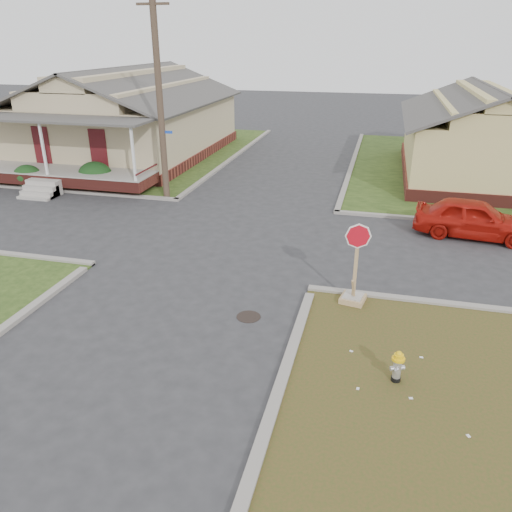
% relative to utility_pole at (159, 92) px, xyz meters
% --- Properties ---
extents(ground, '(120.00, 120.00, 0.00)m').
position_rel_utility_pole_xyz_m(ground, '(4.20, -8.90, -4.66)').
color(ground, '#2D2D30').
rests_on(ground, ground).
extents(verge_far_left, '(19.00, 19.00, 0.05)m').
position_rel_utility_pole_xyz_m(verge_far_left, '(-8.80, 9.10, -4.64)').
color(verge_far_left, '#293F16').
rests_on(verge_far_left, ground).
extents(curbs, '(80.00, 40.00, 0.12)m').
position_rel_utility_pole_xyz_m(curbs, '(4.20, -3.90, -4.66)').
color(curbs, gray).
rests_on(curbs, ground).
extents(manhole, '(0.64, 0.64, 0.01)m').
position_rel_utility_pole_xyz_m(manhole, '(6.40, -9.40, -4.66)').
color(manhole, black).
rests_on(manhole, ground).
extents(corner_house, '(10.10, 15.50, 5.30)m').
position_rel_utility_pole_xyz_m(corner_house, '(-5.80, 7.78, -2.38)').
color(corner_house, maroon).
rests_on(corner_house, ground).
extents(side_house_yellow, '(7.60, 11.60, 4.70)m').
position_rel_utility_pole_xyz_m(side_house_yellow, '(14.20, 7.60, -2.47)').
color(side_house_yellow, maroon).
rests_on(side_house_yellow, ground).
extents(utility_pole, '(1.80, 0.28, 9.00)m').
position_rel_utility_pole_xyz_m(utility_pole, '(0.00, 0.00, 0.00)').
color(utility_pole, '#3D2C23').
rests_on(utility_pole, ground).
extents(fire_hydrant, '(0.28, 0.28, 0.74)m').
position_rel_utility_pole_xyz_m(fire_hydrant, '(10.15, -11.27, -4.21)').
color(fire_hydrant, black).
rests_on(fire_hydrant, ground).
extents(stop_sign, '(0.65, 0.64, 2.30)m').
position_rel_utility_pole_xyz_m(stop_sign, '(9.01, -7.96, -4.12)').
color(stop_sign, tan).
rests_on(stop_sign, ground).
extents(red_sedan, '(4.36, 2.19, 1.43)m').
position_rel_utility_pole_xyz_m(red_sedan, '(12.90, -1.76, -3.95)').
color(red_sedan, '#AF150C').
rests_on(red_sedan, ground).
extents(hedge_left, '(1.43, 1.17, 1.09)m').
position_rel_utility_pole_xyz_m(hedge_left, '(-7.24, -0.05, -4.07)').
color(hedge_left, '#153714').
rests_on(hedge_left, verge_far_left).
extents(hedge_right, '(1.57, 1.29, 1.20)m').
position_rel_utility_pole_xyz_m(hedge_right, '(-4.00, 0.69, -4.01)').
color(hedge_right, '#153714').
rests_on(hedge_right, verge_far_left).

